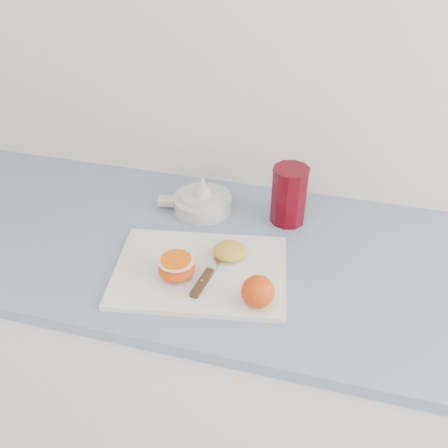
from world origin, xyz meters
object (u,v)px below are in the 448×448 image
half_orange (177,268)px  citrus_juicer (202,200)px  cutting_board (200,271)px  red_tumbler (289,197)px  counter (242,370)px

half_orange → citrus_juicer: (-0.03, 0.28, -0.01)m
cutting_board → red_tumbler: size_ratio=2.52×
counter → citrus_juicer: bearing=136.7°
cutting_board → citrus_juicer: size_ratio=1.95×
red_tumbler → counter: bearing=-116.3°
cutting_board → red_tumbler: (0.15, 0.26, 0.06)m
cutting_board → citrus_juicer: citrus_juicer is taller
cutting_board → citrus_juicer: 0.26m
counter → half_orange: size_ratio=28.50×
counter → half_orange: (-0.12, -0.14, 0.48)m
counter → citrus_juicer: 0.52m
counter → citrus_juicer: size_ratio=11.75×
citrus_juicer → red_tumbler: (0.23, 0.01, 0.04)m
counter → red_tumbler: 0.54m
counter → half_orange: 0.52m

